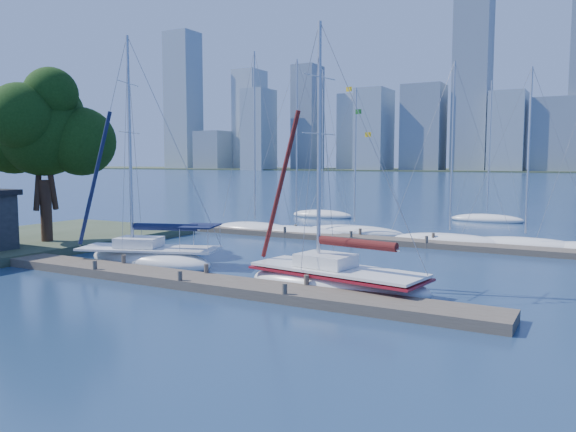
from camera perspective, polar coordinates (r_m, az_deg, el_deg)
The scene contains 15 objects.
ground at distance 24.71m, azimuth -9.55°, elevation -6.99°, with size 700.00×700.00×0.00m, color navy.
near_dock at distance 24.66m, azimuth -9.56°, elevation -6.54°, with size 26.00×2.00×0.40m, color #463E34.
far_dock at distance 37.57m, azimuth 8.30°, elevation -2.39°, with size 30.00×1.80×0.36m, color #463E34.
shore at distance 39.13m, azimuth -26.60°, elevation -2.50°, with size 12.00×22.00×0.50m, color #38472D.
far_shore at distance 339.22m, azimuth 26.44°, elevation 4.08°, with size 800.00×100.00×1.50m, color #38472D.
tree at distance 36.94m, azimuth -23.65°, elevation 8.18°, with size 7.84×7.17×10.76m.
sailboat_navy at distance 29.89m, azimuth -13.94°, elevation -2.97°, with size 8.14×4.92×12.18m.
sailboat_maroon at distance 23.42m, azimuth 4.96°, elevation -5.37°, with size 8.28×3.79×11.59m.
bg_boat_0 at distance 42.48m, azimuth -3.36°, elevation -1.28°, with size 7.01×3.35×13.77m.
bg_boat_1 at distance 40.69m, azimuth 0.88°, elevation -1.63°, with size 7.86×4.69×12.84m.
bg_boat_2 at distance 41.30m, azimuth 6.76°, elevation -1.58°, with size 7.74×3.00×10.90m.
bg_boat_3 at distance 37.68m, azimuth 16.11°, elevation -2.43°, with size 7.70×4.72×11.91m.
bg_boat_4 at distance 37.31m, azimuth 22.94°, elevation -2.74°, with size 7.60×3.09×11.30m.
bg_boat_6 at distance 53.87m, azimuth 3.48°, elevation 0.17°, with size 6.46×3.51×14.21m.
bg_boat_7 at distance 53.05m, azimuth 19.57°, elevation -0.26°, with size 6.56×4.29×12.69m.
Camera 1 is at (15.06, -18.84, 5.34)m, focal length 35.00 mm.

